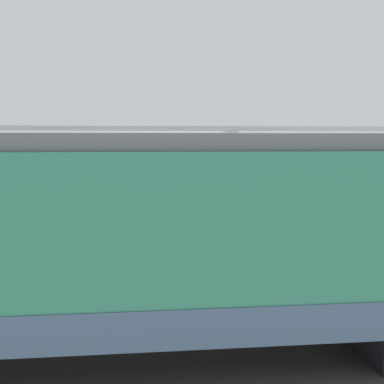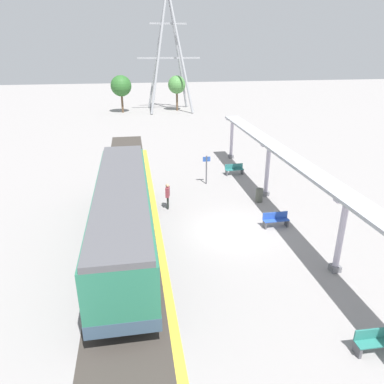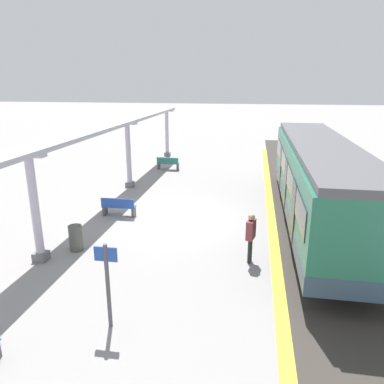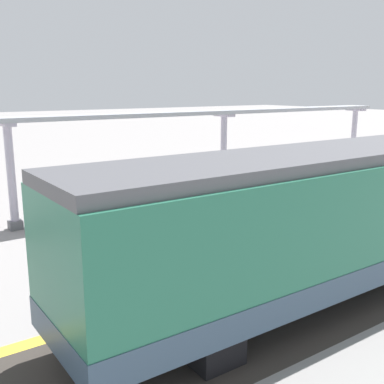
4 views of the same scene
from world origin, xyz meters
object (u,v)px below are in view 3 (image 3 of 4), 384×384
(trash_bin, at_px, (76,238))
(passenger_waiting_near_edge, at_px, (251,232))
(train_near_carriage, at_px, (318,181))
(bench_far_end, at_px, (168,163))
(canopy_pillar_second, at_px, (128,155))
(canopy_pillar_third, at_px, (35,208))
(platform_info_sign, at_px, (107,278))
(canopy_pillar_nearest, at_px, (167,133))
(bench_near_end, at_px, (119,207))

(trash_bin, distance_m, passenger_waiting_near_edge, 6.17)
(train_near_carriage, distance_m, bench_far_end, 12.09)
(canopy_pillar_second, height_order, canopy_pillar_third, same)
(train_near_carriage, relative_size, passenger_waiting_near_edge, 8.30)
(canopy_pillar_third, xyz_separation_m, platform_info_sign, (-3.62, 2.92, -0.54))
(canopy_pillar_nearest, bearing_deg, trash_bin, 92.63)
(train_near_carriage, distance_m, passenger_waiting_near_edge, 5.03)
(train_near_carriage, height_order, passenger_waiting_near_edge, train_near_carriage)
(canopy_pillar_third, distance_m, passenger_waiting_near_edge, 7.08)
(platform_info_sign, bearing_deg, passenger_waiting_near_edge, -129.79)
(canopy_pillar_third, distance_m, bench_far_end, 13.92)
(bench_far_end, distance_m, trash_bin, 12.85)
(platform_info_sign, xyz_separation_m, passenger_waiting_near_edge, (-3.33, -3.99, -0.26))
(train_near_carriage, bearing_deg, trash_bin, 26.08)
(platform_info_sign, bearing_deg, bench_far_end, -81.64)
(platform_info_sign, bearing_deg, canopy_pillar_nearest, -80.42)
(trash_bin, relative_size, platform_info_sign, 0.42)
(train_near_carriage, xyz_separation_m, canopy_pillar_third, (9.61, 5.27, 0.03))
(platform_info_sign, bearing_deg, train_near_carriage, -126.16)
(trash_bin, bearing_deg, platform_info_sign, 125.93)
(bench_near_end, distance_m, bench_far_end, 9.27)
(canopy_pillar_second, bearing_deg, platform_info_sign, 106.62)
(bench_far_end, distance_m, platform_info_sign, 16.93)
(canopy_pillar_second, distance_m, trash_bin, 8.41)
(passenger_waiting_near_edge, bearing_deg, platform_info_sign, 50.21)
(train_near_carriage, xyz_separation_m, trash_bin, (8.80, 4.31, -1.37))
(platform_info_sign, bearing_deg, trash_bin, -54.07)
(bench_near_end, relative_size, bench_far_end, 1.00)
(bench_near_end, bearing_deg, canopy_pillar_third, 76.71)
(train_near_carriage, xyz_separation_m, passenger_waiting_near_edge, (2.66, 4.20, -0.76))
(canopy_pillar_third, xyz_separation_m, bench_far_end, (-1.16, -13.80, -1.42))
(bench_far_end, height_order, platform_info_sign, platform_info_sign)
(canopy_pillar_second, bearing_deg, canopy_pillar_third, 90.00)
(canopy_pillar_third, height_order, bench_near_end, canopy_pillar_third)
(bench_far_end, height_order, trash_bin, trash_bin)
(canopy_pillar_nearest, height_order, passenger_waiting_near_edge, canopy_pillar_nearest)
(canopy_pillar_nearest, height_order, bench_near_end, canopy_pillar_nearest)
(bench_far_end, xyz_separation_m, passenger_waiting_near_edge, (-5.78, 12.73, 0.63))
(canopy_pillar_second, relative_size, passenger_waiting_near_edge, 2.14)
(canopy_pillar_nearest, height_order, canopy_pillar_second, same)
(train_near_carriage, xyz_separation_m, bench_near_end, (8.54, 0.73, -1.39))
(passenger_waiting_near_edge, bearing_deg, bench_far_end, -65.57)
(passenger_waiting_near_edge, bearing_deg, canopy_pillar_nearest, -68.31)
(canopy_pillar_second, xyz_separation_m, platform_info_sign, (-3.62, 12.14, -0.54))
(train_near_carriage, distance_m, trash_bin, 9.89)
(canopy_pillar_nearest, bearing_deg, platform_info_sign, 99.58)
(bench_far_end, bearing_deg, canopy_pillar_second, 75.77)
(bench_near_end, distance_m, platform_info_sign, 7.93)
(train_near_carriage, bearing_deg, bench_near_end, 4.91)
(bench_far_end, xyz_separation_m, platform_info_sign, (-2.46, 16.73, 0.89))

